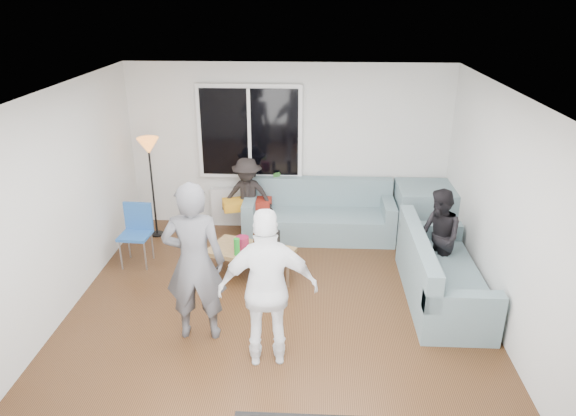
# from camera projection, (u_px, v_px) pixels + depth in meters

# --- Properties ---
(floor) EXTENTS (5.00, 5.50, 0.04)m
(floor) POSITION_uv_depth(u_px,v_px,m) (277.00, 318.00, 6.26)
(floor) COLOR #56351C
(floor) RESTS_ON ground
(ceiling) EXTENTS (5.00, 5.50, 0.04)m
(ceiling) POSITION_uv_depth(u_px,v_px,m) (275.00, 94.00, 5.26)
(ceiling) COLOR white
(ceiling) RESTS_ON ground
(wall_back) EXTENTS (5.00, 0.04, 2.60)m
(wall_back) POSITION_uv_depth(u_px,v_px,m) (289.00, 147.00, 8.32)
(wall_back) COLOR silver
(wall_back) RESTS_ON ground
(wall_front) EXTENTS (5.00, 0.04, 2.60)m
(wall_front) POSITION_uv_depth(u_px,v_px,m) (243.00, 396.00, 3.20)
(wall_front) COLOR silver
(wall_front) RESTS_ON ground
(wall_left) EXTENTS (0.04, 5.50, 2.60)m
(wall_left) POSITION_uv_depth(u_px,v_px,m) (50.00, 211.00, 5.88)
(wall_left) COLOR silver
(wall_left) RESTS_ON ground
(wall_right) EXTENTS (0.04, 5.50, 2.60)m
(wall_right) POSITION_uv_depth(u_px,v_px,m) (511.00, 221.00, 5.64)
(wall_right) COLOR silver
(wall_right) RESTS_ON ground
(window_frame) EXTENTS (1.62, 0.06, 1.47)m
(window_frame) POSITION_uv_depth(u_px,v_px,m) (250.00, 132.00, 8.18)
(window_frame) COLOR white
(window_frame) RESTS_ON wall_back
(window_glass) EXTENTS (1.50, 0.02, 1.35)m
(window_glass) POSITION_uv_depth(u_px,v_px,m) (249.00, 133.00, 8.14)
(window_glass) COLOR black
(window_glass) RESTS_ON window_frame
(window_mullion) EXTENTS (0.05, 0.03, 1.35)m
(window_mullion) POSITION_uv_depth(u_px,v_px,m) (249.00, 133.00, 8.13)
(window_mullion) COLOR white
(window_mullion) RESTS_ON window_frame
(radiator) EXTENTS (1.30, 0.12, 0.62)m
(radiator) POSITION_uv_depth(u_px,v_px,m) (252.00, 207.00, 8.61)
(radiator) COLOR silver
(radiator) RESTS_ON floor
(potted_plant) EXTENTS (0.18, 0.15, 0.32)m
(potted_plant) POSITION_uv_depth(u_px,v_px,m) (275.00, 181.00, 8.38)
(potted_plant) COLOR #326729
(potted_plant) RESTS_ON radiator
(vase) EXTENTS (0.19, 0.19, 0.16)m
(vase) POSITION_uv_depth(u_px,v_px,m) (244.00, 185.00, 8.44)
(vase) COLOR silver
(vase) RESTS_ON radiator
(sofa_back_section) EXTENTS (2.30, 0.85, 0.85)m
(sofa_back_section) POSITION_uv_depth(u_px,v_px,m) (319.00, 211.00, 8.16)
(sofa_back_section) COLOR slate
(sofa_back_section) RESTS_ON floor
(sofa_right_section) EXTENTS (2.00, 0.85, 0.85)m
(sofa_right_section) POSITION_uv_depth(u_px,v_px,m) (444.00, 268.00, 6.48)
(sofa_right_section) COLOR slate
(sofa_right_section) RESTS_ON floor
(sofa_corner) EXTENTS (0.85, 0.85, 0.85)m
(sofa_corner) POSITION_uv_depth(u_px,v_px,m) (424.00, 213.00, 8.09)
(sofa_corner) COLOR slate
(sofa_corner) RESTS_ON floor
(cushion_yellow) EXTENTS (0.45, 0.41, 0.14)m
(cushion_yellow) POSITION_uv_depth(u_px,v_px,m) (235.00, 205.00, 8.17)
(cushion_yellow) COLOR orange
(cushion_yellow) RESTS_ON sofa_back_section
(cushion_red) EXTENTS (0.37, 0.32, 0.13)m
(cushion_red) POSITION_uv_depth(u_px,v_px,m) (259.00, 203.00, 8.23)
(cushion_red) COLOR maroon
(cushion_red) RESTS_ON sofa_back_section
(coffee_table) EXTENTS (1.24, 0.93, 0.40)m
(coffee_table) POSITION_uv_depth(u_px,v_px,m) (251.00, 263.00, 7.07)
(coffee_table) COLOR #AA8352
(coffee_table) RESTS_ON floor
(pitcher) EXTENTS (0.17, 0.17, 0.17)m
(pitcher) POSITION_uv_depth(u_px,v_px,m) (243.00, 243.00, 6.99)
(pitcher) COLOR maroon
(pitcher) RESTS_ON coffee_table
(side_chair) EXTENTS (0.43, 0.43, 0.86)m
(side_chair) POSITION_uv_depth(u_px,v_px,m) (135.00, 236.00, 7.31)
(side_chair) COLOR #265AA7
(side_chair) RESTS_ON floor
(floor_lamp) EXTENTS (0.32, 0.32, 1.56)m
(floor_lamp) POSITION_uv_depth(u_px,v_px,m) (153.00, 188.00, 8.06)
(floor_lamp) COLOR orange
(floor_lamp) RESTS_ON floor
(player_left) EXTENTS (0.68, 0.47, 1.81)m
(player_left) POSITION_uv_depth(u_px,v_px,m) (194.00, 263.00, 5.60)
(player_left) COLOR #515156
(player_left) RESTS_ON floor
(player_right) EXTENTS (1.03, 0.53, 1.69)m
(player_right) POSITION_uv_depth(u_px,v_px,m) (268.00, 289.00, 5.22)
(player_right) COLOR white
(player_right) RESTS_ON floor
(spectator_right) EXTENTS (0.62, 0.72, 1.28)m
(spectator_right) POSITION_uv_depth(u_px,v_px,m) (439.00, 237.00, 6.79)
(spectator_right) COLOR black
(spectator_right) RESTS_ON floor
(spectator_back) EXTENTS (0.85, 0.55, 1.24)m
(spectator_back) POSITION_uv_depth(u_px,v_px,m) (247.00, 197.00, 8.17)
(spectator_back) COLOR black
(spectator_back) RESTS_ON floor
(bottle_b) EXTENTS (0.08, 0.08, 0.23)m
(bottle_b) POSITION_uv_depth(u_px,v_px,m) (237.00, 247.00, 6.82)
(bottle_b) COLOR green
(bottle_b) RESTS_ON coffee_table
(bottle_c) EXTENTS (0.07, 0.07, 0.21)m
(bottle_c) POSITION_uv_depth(u_px,v_px,m) (256.00, 239.00, 7.06)
(bottle_c) COLOR black
(bottle_c) RESTS_ON coffee_table
(bottle_e) EXTENTS (0.07, 0.07, 0.22)m
(bottle_e) POSITION_uv_depth(u_px,v_px,m) (278.00, 238.00, 7.06)
(bottle_e) COLOR black
(bottle_e) RESTS_ON coffee_table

